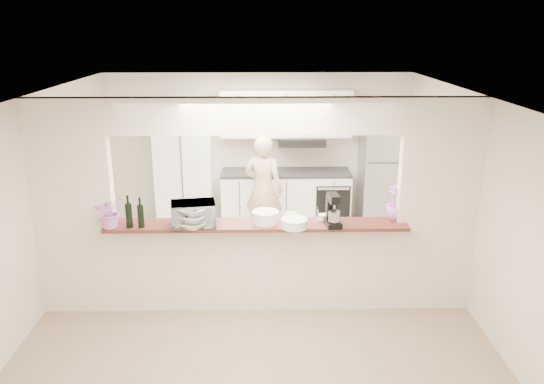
{
  "coord_description": "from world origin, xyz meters",
  "views": [
    {
      "loc": [
        0.08,
        -5.65,
        3.24
      ],
      "look_at": [
        0.18,
        0.3,
        1.35
      ],
      "focal_mm": 35.0,
      "sensor_mm": 36.0,
      "label": 1
    }
  ],
  "objects_px": {
    "refrigerator": "(384,177)",
    "stand_mixer": "(333,211)",
    "toaster_oven": "(193,214)",
    "person": "(264,190)"
  },
  "relations": [
    {
      "from": "stand_mixer",
      "to": "person",
      "type": "relative_size",
      "value": 0.22
    },
    {
      "from": "stand_mixer",
      "to": "toaster_oven",
      "type": "bearing_deg",
      "value": 178.91
    },
    {
      "from": "refrigerator",
      "to": "person",
      "type": "bearing_deg",
      "value": -162.53
    },
    {
      "from": "toaster_oven",
      "to": "person",
      "type": "xyz_separation_m",
      "value": [
        0.78,
        2.13,
        -0.39
      ]
    },
    {
      "from": "refrigerator",
      "to": "stand_mixer",
      "type": "distance_m",
      "value": 3.06
    },
    {
      "from": "refrigerator",
      "to": "stand_mixer",
      "type": "bearing_deg",
      "value": -113.38
    },
    {
      "from": "toaster_oven",
      "to": "person",
      "type": "distance_m",
      "value": 2.3
    },
    {
      "from": "toaster_oven",
      "to": "person",
      "type": "relative_size",
      "value": 0.29
    },
    {
      "from": "person",
      "to": "toaster_oven",
      "type": "bearing_deg",
      "value": 90.95
    },
    {
      "from": "stand_mixer",
      "to": "person",
      "type": "xyz_separation_m",
      "value": [
        -0.76,
        2.16,
        -0.42
      ]
    }
  ]
}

